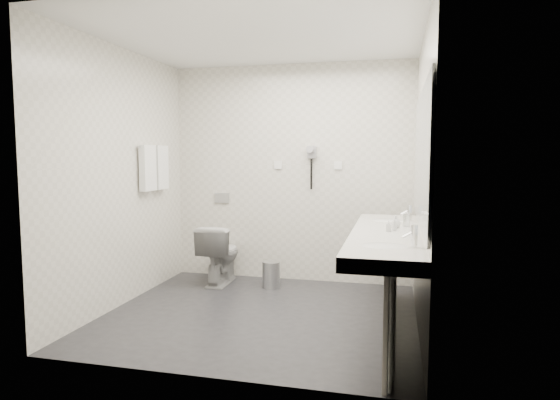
# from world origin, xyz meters

# --- Properties ---
(floor) EXTENTS (2.80, 2.80, 0.00)m
(floor) POSITION_xyz_m (0.00, 0.00, 0.00)
(floor) COLOR #25252A
(floor) RESTS_ON ground
(ceiling) EXTENTS (2.80, 2.80, 0.00)m
(ceiling) POSITION_xyz_m (0.00, 0.00, 2.50)
(ceiling) COLOR white
(ceiling) RESTS_ON wall_back
(wall_back) EXTENTS (2.80, 0.00, 2.80)m
(wall_back) POSITION_xyz_m (0.00, 1.30, 1.25)
(wall_back) COLOR silver
(wall_back) RESTS_ON floor
(wall_front) EXTENTS (2.80, 0.00, 2.80)m
(wall_front) POSITION_xyz_m (0.00, -1.30, 1.25)
(wall_front) COLOR silver
(wall_front) RESTS_ON floor
(wall_left) EXTENTS (0.00, 2.60, 2.60)m
(wall_left) POSITION_xyz_m (-1.40, 0.00, 1.25)
(wall_left) COLOR silver
(wall_left) RESTS_ON floor
(wall_right) EXTENTS (0.00, 2.60, 2.60)m
(wall_right) POSITION_xyz_m (1.40, 0.00, 1.25)
(wall_right) COLOR silver
(wall_right) RESTS_ON floor
(vanity_counter) EXTENTS (0.55, 2.20, 0.10)m
(vanity_counter) POSITION_xyz_m (1.12, -0.20, 0.80)
(vanity_counter) COLOR white
(vanity_counter) RESTS_ON floor
(vanity_panel) EXTENTS (0.03, 2.15, 0.75)m
(vanity_panel) POSITION_xyz_m (1.15, -0.20, 0.38)
(vanity_panel) COLOR #9C9793
(vanity_panel) RESTS_ON floor
(vanity_post_near) EXTENTS (0.06, 0.06, 0.75)m
(vanity_post_near) POSITION_xyz_m (1.18, -1.24, 0.38)
(vanity_post_near) COLOR silver
(vanity_post_near) RESTS_ON floor
(vanity_post_far) EXTENTS (0.06, 0.06, 0.75)m
(vanity_post_far) POSITION_xyz_m (1.18, 0.84, 0.38)
(vanity_post_far) COLOR silver
(vanity_post_far) RESTS_ON floor
(mirror) EXTENTS (0.02, 2.20, 1.05)m
(mirror) POSITION_xyz_m (1.39, -0.20, 1.45)
(mirror) COLOR #B2BCC6
(mirror) RESTS_ON wall_right
(basin_near) EXTENTS (0.40, 0.31, 0.05)m
(basin_near) POSITION_xyz_m (1.12, -0.85, 0.83)
(basin_near) COLOR white
(basin_near) RESTS_ON vanity_counter
(basin_far) EXTENTS (0.40, 0.31, 0.05)m
(basin_far) POSITION_xyz_m (1.12, 0.45, 0.83)
(basin_far) COLOR white
(basin_far) RESTS_ON vanity_counter
(faucet_near) EXTENTS (0.04, 0.04, 0.15)m
(faucet_near) POSITION_xyz_m (1.32, -0.85, 0.92)
(faucet_near) COLOR silver
(faucet_near) RESTS_ON vanity_counter
(faucet_far) EXTENTS (0.04, 0.04, 0.15)m
(faucet_far) POSITION_xyz_m (1.32, 0.45, 0.92)
(faucet_far) COLOR silver
(faucet_far) RESTS_ON vanity_counter
(soap_bottle_a) EXTENTS (0.04, 0.04, 0.09)m
(soap_bottle_a) POSITION_xyz_m (1.14, -0.22, 0.90)
(soap_bottle_a) COLOR silver
(soap_bottle_a) RESTS_ON vanity_counter
(soap_bottle_b) EXTENTS (0.10, 0.10, 0.10)m
(soap_bottle_b) POSITION_xyz_m (1.20, -0.01, 0.90)
(soap_bottle_b) COLOR silver
(soap_bottle_b) RESTS_ON vanity_counter
(soap_bottle_c) EXTENTS (0.04, 0.04, 0.10)m
(soap_bottle_c) POSITION_xyz_m (1.19, -0.15, 0.90)
(soap_bottle_c) COLOR silver
(soap_bottle_c) RESTS_ON vanity_counter
(glass_left) EXTENTS (0.07, 0.07, 0.10)m
(glass_left) POSITION_xyz_m (1.29, 0.09, 0.90)
(glass_left) COLOR silver
(glass_left) RESTS_ON vanity_counter
(toilet) EXTENTS (0.39, 0.67, 0.68)m
(toilet) POSITION_xyz_m (-0.75, 0.94, 0.34)
(toilet) COLOR white
(toilet) RESTS_ON floor
(flush_plate) EXTENTS (0.18, 0.02, 0.12)m
(flush_plate) POSITION_xyz_m (-0.85, 1.29, 0.95)
(flush_plate) COLOR #B2B5BA
(flush_plate) RESTS_ON wall_back
(pedal_bin) EXTENTS (0.24, 0.24, 0.28)m
(pedal_bin) POSITION_xyz_m (-0.13, 0.88, 0.14)
(pedal_bin) COLOR #B2B5BA
(pedal_bin) RESTS_ON floor
(bin_lid) EXTENTS (0.20, 0.20, 0.02)m
(bin_lid) POSITION_xyz_m (-0.13, 0.88, 0.29)
(bin_lid) COLOR #B2B5BA
(bin_lid) RESTS_ON pedal_bin
(towel_rail) EXTENTS (0.02, 0.62, 0.02)m
(towel_rail) POSITION_xyz_m (-1.35, 0.55, 1.55)
(towel_rail) COLOR silver
(towel_rail) RESTS_ON wall_left
(towel_near) EXTENTS (0.07, 0.24, 0.48)m
(towel_near) POSITION_xyz_m (-1.34, 0.41, 1.33)
(towel_near) COLOR white
(towel_near) RESTS_ON towel_rail
(towel_far) EXTENTS (0.07, 0.24, 0.48)m
(towel_far) POSITION_xyz_m (-1.34, 0.69, 1.33)
(towel_far) COLOR white
(towel_far) RESTS_ON towel_rail
(dryer_cradle) EXTENTS (0.10, 0.04, 0.14)m
(dryer_cradle) POSITION_xyz_m (0.25, 1.27, 1.50)
(dryer_cradle) COLOR #9E9CA2
(dryer_cradle) RESTS_ON wall_back
(dryer_barrel) EXTENTS (0.08, 0.14, 0.08)m
(dryer_barrel) POSITION_xyz_m (0.25, 1.20, 1.53)
(dryer_barrel) COLOR #9E9CA2
(dryer_barrel) RESTS_ON dryer_cradle
(dryer_cord) EXTENTS (0.02, 0.02, 0.35)m
(dryer_cord) POSITION_xyz_m (0.25, 1.26, 1.25)
(dryer_cord) COLOR black
(dryer_cord) RESTS_ON dryer_cradle
(switch_plate_a) EXTENTS (0.09, 0.02, 0.09)m
(switch_plate_a) POSITION_xyz_m (-0.15, 1.29, 1.35)
(switch_plate_a) COLOR white
(switch_plate_a) RESTS_ON wall_back
(switch_plate_b) EXTENTS (0.09, 0.02, 0.09)m
(switch_plate_b) POSITION_xyz_m (0.55, 1.29, 1.35)
(switch_plate_b) COLOR white
(switch_plate_b) RESTS_ON wall_back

